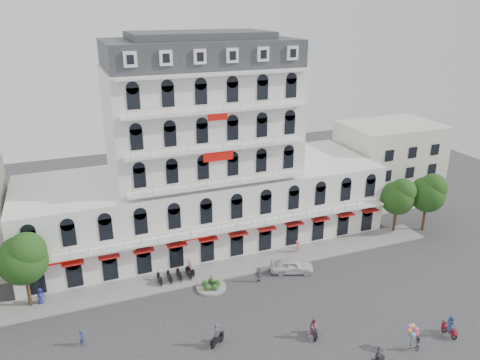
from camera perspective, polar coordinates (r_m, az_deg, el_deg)
name	(u,v)px	position (r m, az deg, el deg)	size (l,w,h in m)	color
ground	(259,314)	(48.01, 2.31, -16.03)	(120.00, 120.00, 0.00)	#38383A
sidewalk	(228,268)	(54.91, -1.47, -10.73)	(53.00, 4.00, 0.16)	gray
main_building	(203,164)	(58.52, -4.53, 1.94)	(45.00, 15.00, 25.80)	silver
flank_building_east	(388,162)	(75.10, 17.57, 2.09)	(14.00, 10.00, 12.00)	beige
traffic_island	(211,286)	(51.61, -3.53, -12.79)	(3.20, 3.20, 1.60)	gray
parked_scooter_row	(175,281)	(53.33, -7.97, -12.09)	(4.40, 1.80, 1.10)	black
tree_west_inner	(23,257)	(50.54, -24.96, -8.51)	(4.76, 4.76, 8.25)	#382314
tree_east_inner	(398,196)	(64.53, 18.73, -1.82)	(4.40, 4.37, 7.57)	#382314
tree_east_outer	(428,192)	(66.27, 21.98, -1.34)	(4.65, 4.65, 8.05)	#382314
parked_car	(292,266)	(54.29, 6.32, -10.34)	(1.95, 4.85, 1.65)	white
rider_west	(217,335)	(43.85, -2.84, -18.41)	(1.52, 1.07, 2.28)	black
rider_southwest	(314,327)	(45.17, 9.03, -17.33)	(0.80, 1.67, 2.09)	black
rider_east	(450,326)	(48.78, 24.27, -15.89)	(0.64, 1.70, 2.17)	maroon
rider_northeast	(378,356)	(43.44, 16.49, -19.93)	(1.66, 0.77, 2.06)	black
rider_center	(190,267)	(53.52, -6.15, -10.54)	(0.84, 1.66, 2.02)	black
pedestrian_left	(41,296)	(52.80, -23.13, -12.92)	(0.91, 0.59, 1.86)	navy
pedestrian_mid	(259,275)	(52.33, 2.31, -11.46)	(1.01, 0.42, 1.72)	slate
pedestrian_right	(298,247)	(58.23, 7.06, -8.06)	(1.10, 0.63, 1.70)	#CA6B7B
pedestrian_far	(82,338)	(46.21, -18.72, -17.76)	(0.56, 0.37, 1.55)	navy
balloon_vendor	(415,337)	(45.85, 20.57, -17.50)	(1.40, 1.28, 2.45)	slate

